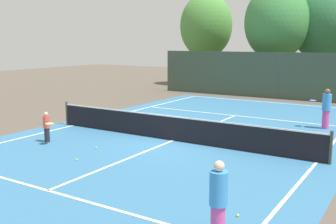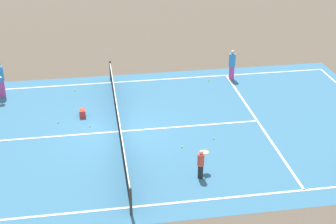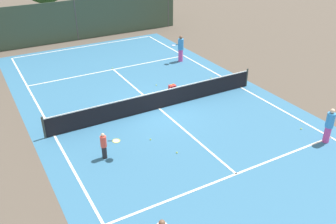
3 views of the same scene
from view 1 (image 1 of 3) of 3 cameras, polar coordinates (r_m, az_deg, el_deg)
The scene contains 18 objects.
ground_plane at distance 15.89m, azimuth 0.73°, elevation -4.13°, with size 80.00×80.00×0.00m, color brown.
court_surface at distance 15.89m, azimuth 0.73°, elevation -4.12°, with size 13.00×25.00×0.01m.
tennis_net at distance 15.77m, azimuth 0.74°, elevation -2.33°, with size 11.90×0.10×1.10m.
perimeter_fence at distance 28.42m, azimuth 15.60°, elevation 5.04°, with size 18.00×0.12×3.20m.
tree_1 at distance 32.07m, azimuth 15.31°, elevation 12.33°, with size 4.83×4.93×8.27m.
tree_2 at distance 33.62m, azimuth 21.27°, elevation 12.14°, with size 4.99×4.52×8.52m.
tree_3 at distance 36.46m, azimuth 5.47°, elevation 12.18°, with size 4.76×4.17×8.16m.
player_0 at distance 19.26m, azimuth 21.75°, elevation 0.50°, with size 0.97×0.43×1.82m.
player_2 at distance 7.90m, azimuth 7.23°, elevation -12.60°, with size 0.36×0.36×1.67m.
player_3 at distance 16.22m, azimuth -17.01°, elevation -2.00°, with size 0.82×0.60×1.21m.
ball_crate at distance 16.45m, azimuth 8.73°, elevation -3.10°, with size 0.39×0.28×0.43m.
tennis_ball_0 at distance 21.66m, azimuth 9.82°, elevation -0.37°, with size 0.07×0.07×0.07m, color #CCE533.
tennis_ball_1 at distance 17.66m, azimuth 8.77°, elevation -2.69°, with size 0.07×0.07×0.07m, color #CCE533.
tennis_ball_2 at distance 13.60m, azimuth -12.94°, elevation -6.69°, with size 0.07×0.07×0.07m, color #CCE533.
tennis_ball_3 at distance 9.37m, azimuth 9.98°, elevation -14.40°, with size 0.07×0.07×0.07m, color #CCE533.
tennis_ball_4 at distance 15.96m, azimuth 19.38°, elevation -4.53°, with size 0.07×0.07×0.07m, color #CCE533.
tennis_ball_5 at distance 14.97m, azimuth -10.29°, elevation -5.05°, with size 0.07×0.07×0.07m, color #CCE533.
tennis_ball_6 at distance 16.65m, azimuth 4.95°, elevation -3.39°, with size 0.07×0.07×0.07m, color #CCE533.
Camera 1 is at (7.98, -13.18, 3.88)m, focal length 42.46 mm.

